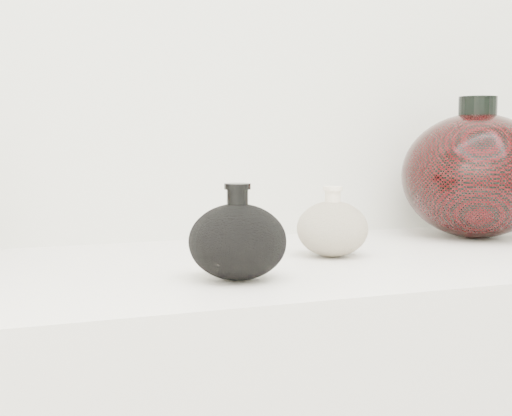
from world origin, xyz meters
name	(u,v)px	position (x,y,z in m)	size (l,w,h in m)	color
black_gourd_vase	(238,241)	(-0.05, 0.84, 0.95)	(0.13, 0.13, 0.12)	black
cream_gourd_vase	(332,228)	(0.13, 0.95, 0.94)	(0.13, 0.13, 0.10)	beige
right_round_pot	(476,175)	(0.46, 1.05, 1.01)	(0.30, 0.30, 0.24)	black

